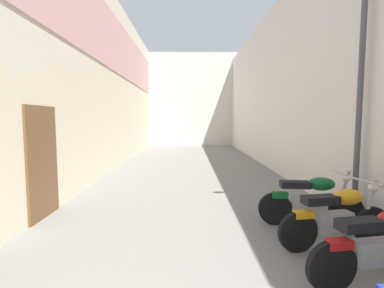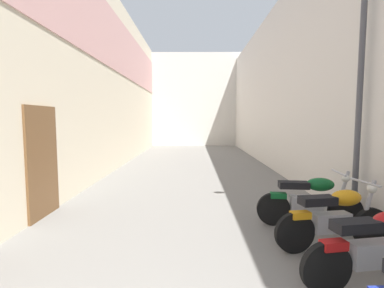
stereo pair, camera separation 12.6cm
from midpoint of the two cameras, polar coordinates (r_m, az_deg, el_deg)
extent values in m
plane|color=slate|center=(8.40, -0.15, -8.30)|extent=(36.57, 36.57, 0.00)
cube|color=beige|center=(10.75, -18.14, 12.53)|extent=(0.40, 20.57, 6.77)
cube|color=brown|center=(6.28, -28.54, -3.27)|extent=(0.06, 1.10, 2.20)
cube|color=#DBA39E|center=(10.99, -17.26, 20.31)|extent=(0.04, 20.57, 2.17)
cube|color=beige|center=(10.75, 17.52, 11.06)|extent=(0.40, 20.57, 6.21)
cube|color=beige|center=(21.50, -0.46, 8.80)|extent=(9.04, 2.00, 6.68)
cylinder|color=black|center=(3.74, 25.43, -21.54)|extent=(0.60, 0.18, 0.60)
cube|color=#9E9EA3|center=(4.03, 32.47, -17.97)|extent=(0.59, 0.29, 0.28)
cube|color=black|center=(3.76, 30.09, -13.95)|extent=(0.55, 0.31, 0.12)
cube|color=#AD1414|center=(3.67, 26.65, -17.60)|extent=(0.30, 0.19, 0.10)
cylinder|color=black|center=(5.27, 32.00, -13.89)|extent=(0.60, 0.18, 0.60)
cylinder|color=black|center=(4.55, 19.82, -16.40)|extent=(0.60, 0.18, 0.60)
cube|color=#9E9EA3|center=(4.82, 25.96, -13.89)|extent=(0.59, 0.29, 0.28)
ellipsoid|color=orange|center=(4.85, 28.34, -9.42)|extent=(0.52, 0.34, 0.24)
cube|color=black|center=(4.59, 23.78, -10.31)|extent=(0.55, 0.31, 0.12)
cylinder|color=#9E9EA3|center=(5.12, 31.60, -10.32)|extent=(0.25, 0.10, 0.77)
cylinder|color=#9E9EA3|center=(5.00, 31.19, -6.54)|extent=(0.14, 0.58, 0.04)
sphere|color=silver|center=(5.10, 32.15, -7.52)|extent=(0.14, 0.14, 0.14)
cube|color=orange|center=(4.51, 20.83, -13.15)|extent=(0.30, 0.19, 0.10)
cylinder|color=black|center=(5.87, 28.11, -11.79)|extent=(0.60, 0.14, 0.60)
cylinder|color=black|center=(5.51, 15.78, -12.47)|extent=(0.60, 0.14, 0.60)
cube|color=#9E9EA3|center=(5.61, 21.69, -11.04)|extent=(0.58, 0.25, 0.28)
ellipsoid|color=#0F5123|center=(5.60, 24.09, -7.37)|extent=(0.50, 0.31, 0.24)
cube|color=black|center=(5.47, 19.48, -7.72)|extent=(0.54, 0.27, 0.12)
cylinder|color=#9E9EA3|center=(5.76, 27.61, -8.50)|extent=(0.25, 0.08, 0.77)
cylinder|color=#9E9EA3|center=(5.66, 27.10, -5.08)|extent=(0.09, 0.58, 0.04)
sphere|color=silver|center=(5.73, 28.18, -6.04)|extent=(0.14, 0.14, 0.14)
cube|color=#0F5123|center=(5.45, 16.68, -9.84)|extent=(0.29, 0.17, 0.10)
cylinder|color=#47474C|center=(5.78, 30.27, 8.13)|extent=(0.10, 0.10, 4.64)
camera|label=1|loc=(0.06, -90.51, -0.05)|focal=26.37mm
camera|label=2|loc=(0.06, 89.49, 0.05)|focal=26.37mm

